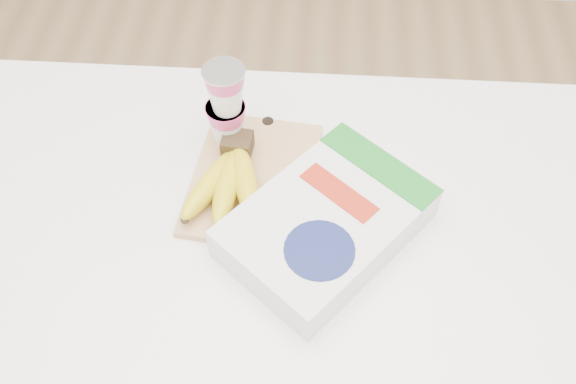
% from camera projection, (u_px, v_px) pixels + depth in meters
% --- Properties ---
extents(room, '(4.00, 4.00, 4.00)m').
position_uv_depth(room, '(182.00, 34.00, 0.64)').
color(room, tan).
rests_on(room, ground).
extents(table, '(1.24, 0.83, 0.93)m').
position_uv_depth(table, '(237.00, 373.00, 1.34)').
color(table, white).
rests_on(table, ground).
extents(cutting_board, '(0.22, 0.28, 0.01)m').
position_uv_depth(cutting_board, '(253.00, 178.00, 1.05)').
color(cutting_board, tan).
rests_on(cutting_board, table).
extents(bananas, '(0.15, 0.20, 0.06)m').
position_uv_depth(bananas, '(229.00, 180.00, 1.01)').
color(bananas, '#382816').
rests_on(bananas, cutting_board).
extents(yogurt_stack, '(0.07, 0.07, 0.16)m').
position_uv_depth(yogurt_stack, '(226.00, 104.00, 1.03)').
color(yogurt_stack, white).
rests_on(yogurt_stack, cutting_board).
extents(cereal_box, '(0.35, 0.36, 0.07)m').
position_uv_depth(cereal_box, '(327.00, 223.00, 0.97)').
color(cereal_box, white).
rests_on(cereal_box, table).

